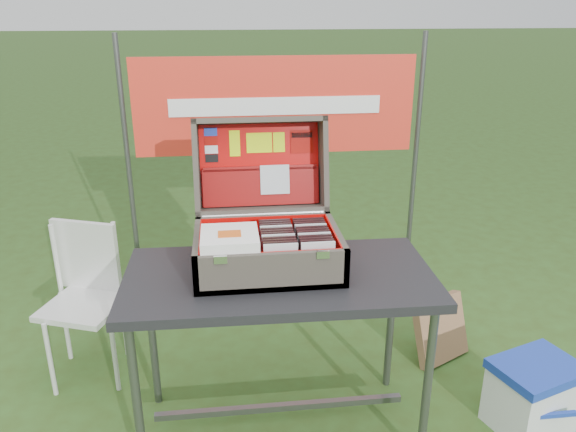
{
  "coord_description": "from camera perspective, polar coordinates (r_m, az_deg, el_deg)",
  "views": [
    {
      "loc": [
        -0.3,
        -2.09,
        1.85
      ],
      "look_at": [
        -0.05,
        0.1,
        1.01
      ],
      "focal_mm": 35.0,
      "sensor_mm": 36.0,
      "label": 1
    }
  ],
  "objects": [
    {
      "name": "table_leg_bl",
      "position": [
        2.78,
        -13.63,
        -11.68
      ],
      "size": [
        0.04,
        0.04,
        0.76
      ],
      "primitive_type": "cylinder",
      "color": "#59595B",
      "rests_on": "ground"
    },
    {
      "name": "songbook_6",
      "position": [
        2.22,
        -5.96,
        -1.92
      ],
      "size": [
        0.23,
        0.23,
        0.0
      ],
      "primitive_type": "cube",
      "color": "white",
      "rests_on": "suitcase_base_wall_front"
    },
    {
      "name": "table_leg_fr",
      "position": [
        2.46,
        13.97,
        -16.49
      ],
      "size": [
        0.04,
        0.04,
        0.76
      ],
      "primitive_type": "cylinder",
      "color": "#59595B",
      "rests_on": "ground"
    },
    {
      "name": "suitcase_base_wall_back",
      "position": [
        2.53,
        -2.46,
        -1.65
      ],
      "size": [
        0.6,
        0.02,
        0.16
      ],
      "primitive_type": "cube",
      "color": "#49443B",
      "rests_on": "table_top"
    },
    {
      "name": "suitcase_latch_left",
      "position": [
        2.11,
        -6.87,
        -4.43
      ],
      "size": [
        0.05,
        0.01,
        0.03
      ],
      "primitive_type": "cube",
      "color": "silver",
      "rests_on": "suitcase_base_wall_front"
    },
    {
      "name": "suitcase_lid_rim_near",
      "position": [
        2.59,
        -2.64,
        0.66
      ],
      "size": [
        0.6,
        0.16,
        0.06
      ],
      "primitive_type": "cube",
      "rotation": [
        -1.8,
        0.0,
        0.0
      ],
      "color": "#49443B",
      "rests_on": "suitcase_lid_back"
    },
    {
      "name": "banner_post_right",
      "position": [
        3.54,
        12.66,
        3.97
      ],
      "size": [
        0.03,
        0.03,
        1.7
      ],
      "primitive_type": "cylinder",
      "color": "#59595B",
      "rests_on": "ground"
    },
    {
      "name": "cooler_body",
      "position": [
        2.94,
        23.56,
        -16.66
      ],
      "size": [
        0.43,
        0.37,
        0.29
      ],
      "primitive_type": "cube",
      "rotation": [
        0.0,
        0.0,
        0.33
      ],
      "color": "white",
      "rests_on": "ground"
    },
    {
      "name": "table",
      "position": [
        2.54,
        -0.83,
        -13.97
      ],
      "size": [
        1.29,
        0.66,
        0.8
      ],
      "primitive_type": null,
      "rotation": [
        0.0,
        0.0,
        -0.02
      ],
      "color": "#27272B",
      "rests_on": "ground"
    },
    {
      "name": "suitcase",
      "position": [
        2.33,
        -2.26,
        1.58
      ],
      "size": [
        0.6,
        0.59,
        0.56
      ],
      "primitive_type": null,
      "color": "#49443B",
      "rests_on": "table"
    },
    {
      "name": "cooler_lid",
      "position": [
        2.84,
        24.06,
        -13.98
      ],
      "size": [
        0.45,
        0.39,
        0.04
      ],
      "primitive_type": "cube",
      "rotation": [
        0.0,
        0.0,
        0.33
      ],
      "color": "#1A38A9",
      "rests_on": "cooler_body"
    },
    {
      "name": "lid_sticker_cc_c",
      "position": [
        2.61,
        -7.79,
        6.7
      ],
      "size": [
        0.06,
        0.01,
        0.04
      ],
      "primitive_type": "cube",
      "rotation": [
        -1.8,
        0.0,
        0.0
      ],
      "color": "white",
      "rests_on": "suitcase_lid_liner"
    },
    {
      "name": "lid_card_neon_tall",
      "position": [
        2.61,
        -5.44,
        7.35
      ],
      "size": [
        0.05,
        0.03,
        0.12
      ],
      "primitive_type": "cube",
      "rotation": [
        -1.8,
        0.0,
        0.0
      ],
      "color": "#CCEC05",
      "rests_on": "suitcase_lid_liner"
    },
    {
      "name": "cd_right_1",
      "position": [
        2.23,
        2.94,
        -4.24
      ],
      "size": [
        0.13,
        0.01,
        0.15
      ],
      "primitive_type": "cube",
      "color": "black",
      "rests_on": "suitcase_liner_floor"
    },
    {
      "name": "suitcase_lid_liner",
      "position": [
        2.63,
        -2.87,
        5.22
      ],
      "size": [
        0.55,
        0.09,
        0.37
      ],
      "primitive_type": "cube",
      "rotation": [
        -1.8,
        0.0,
        0.0
      ],
      "color": "red",
      "rests_on": "suitcase_lid_back"
    },
    {
      "name": "suitcase_liner_wall_left",
      "position": [
        2.34,
        -8.83,
        -3.57
      ],
      "size": [
        0.01,
        0.38,
        0.14
      ],
      "primitive_type": "cube",
      "color": "red",
      "rests_on": "suitcase_base_bottom"
    },
    {
      "name": "chair_leg_br",
      "position": [
        3.26,
        -16.31,
        -10.35
      ],
      "size": [
        0.02,
        0.02,
        0.41
      ],
      "primitive_type": "cylinder",
      "color": "silver",
      "rests_on": "ground"
    },
    {
      "name": "suitcase_lid_rim_far",
      "position": [
        2.57,
        -2.95,
        9.7
      ],
      "size": [
        0.6,
        0.16,
        0.06
      ],
      "primitive_type": "cube",
      "rotation": [
        -1.8,
        0.0,
        0.0
      ],
      "color": "#49443B",
      "rests_on": "suitcase_lid_back"
    },
    {
      "name": "cd_right_5",
      "position": [
        2.31,
        2.56,
        -3.24
      ],
      "size": [
        0.13,
        0.01,
        0.15
      ],
      "primitive_type": "cube",
      "color": "black",
      "rests_on": "suitcase_liner_floor"
    },
    {
      "name": "chair",
      "position": [
        3.07,
        -19.99,
        -8.71
      ],
      "size": [
        0.48,
        0.5,
        0.8
      ],
      "primitive_type": null,
      "rotation": [
        0.0,
        0.0,
        -0.35
      ],
      "color": "silver",
      "rests_on": "ground"
    },
    {
      "name": "cd_left_3",
      "position": [
        2.25,
        -0.92,
        -3.91
      ],
      "size": [
        0.13,
        0.01,
        0.15
      ],
      "primitive_type": "cube",
      "color": "black",
      "rests_on": "suitcase_liner_floor"
    },
    {
      "name": "songbook_2",
      "position": [
        2.23,
        -5.94,
        -2.39
      ],
      "size": [
        0.23,
        0.23,
        0.0
      ],
      "primitive_type": "cube",
      "color": "white",
      "rests_on": "suitcase_base_wall_front"
    },
    {
      "name": "suitcase_pocket_cd",
      "position": [
        2.6,
        -1.34,
        3.73
      ],
      "size": [
        0.13,
        0.04,
        0.13
      ],
      "primitive_type": "cube",
      "rotation": [
        -1.8,
        0.0,
        0.0
      ],
      "color": "silver",
      "rests_on": "suitcase_lid_pocket"
    },
    {
      "name": "cd_left_4",
      "position": [
        2.27,
        -0.98,
        -3.67
      ],
      "size": [
        0.13,
        0.01,
        0.15
      ],
      "primitive_type": "cube",
      "color": "silver",
      "rests_on": "suitcase_liner_floor"
    },
    {
      "name": "cd_right_8",
      "position": [
        2.38,
        2.28,
        -2.55
      ],
      "size": [
        0.13,
        0.01,
        0.15
      ],
      "primitive_type": "cube",
      "color": "silver",
      "rests_on": "suitcase_liner_floor"
    },
    {
      "name": "cd_left_8",
      "position": [
        2.36,
        -1.21,
        -2.71
      ],
      "size": [
        0.13,
        0.01,
        0.15
      ],
      "primitive_type": "cube",
      "color": "silver",
      "rests_on": "suitcase_liner_floor"
    },
    {
      "name": "suitcase_base_wall_left",
      "position": [
        2.34,
        -9.18,
        -3.85
      ],
      "size": [
        0.02,
        0.43,
        0.16
      ],
      "primitive_type": "cube",
      "color": "#49443B",
      "rests_on": "table_top"
    },
    {
      "name": "cd_left_0",
      "position": [
        2.19,
        -0.73,
        -4.69
      ],
      "size": [
        0.13,
        0.01,
        0.15
      ],
      "primitive_type": "cube",
      "color": "silver",
      "rests_on": "suitcase_liner_floor"
    },
    {
      "name": "lid_card_neon_main",
      "position": [
        2.62,
        -2.94,
        7.44
      ],
      "size": [
        0.12,
        0.02,
        0.09
      ],
      "primitive_type": "cube",
      "rotation": [
        -1.8,
        0.0,
        0.0
      ],
      "color": "#CCEC05",
      "rests_on": "suitcase_lid_liner"
    },
    {
      "name": "table_brace",
      "position": [
        2.71,
        -0.8,
        -18.83
      ],
      "size": [
        1.13,
        0.03,
        0.03
      ],
      "primitive_type": "cube",
      "color": "#59595B",
      "rests_on": "ground"
    },
    {
      "name": "chair_leg_fl",
      "position": [
        3.08,
        -23.02,
        -13.3
      ],
      "size": [
        0.02,
        0.02,
        0.41
      ],
      "primitive_type": "cylinder",
      "color": "silver",
      "rests_on": "ground"
    },
    {
      "name": "cooler",
      "position": [
        2.92,
        23.63,
        -16.3
      ],
      "size": [
        0.45,
        0.39,
        0.33
      ],
      "primitive_type": null,
      "rotation": [
        0.0,
        0.0,
        0.33
      ],
      "color": "white",
      "rests_on": "ground"
    },
    {
      "name": "suitcase_pocket_edge",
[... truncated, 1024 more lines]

